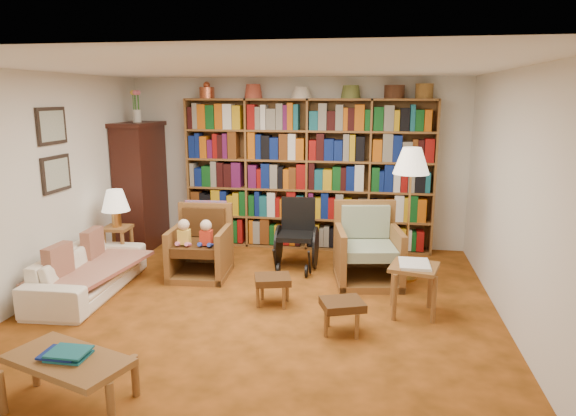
% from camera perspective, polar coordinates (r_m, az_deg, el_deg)
% --- Properties ---
extents(floor, '(5.00, 5.00, 0.00)m').
position_cam_1_polar(floor, '(5.65, -3.03, -10.94)').
color(floor, '#A75319').
rests_on(floor, ground).
extents(ceiling, '(5.00, 5.00, 0.00)m').
position_cam_1_polar(ceiling, '(5.20, -3.35, 15.28)').
color(ceiling, white).
rests_on(ceiling, wall_back).
extents(wall_back, '(5.00, 0.00, 5.00)m').
position_cam_1_polar(wall_back, '(7.71, 0.88, 5.02)').
color(wall_back, silver).
rests_on(wall_back, floor).
extents(wall_front, '(5.00, 0.00, 5.00)m').
position_cam_1_polar(wall_front, '(2.97, -13.82, -7.28)').
color(wall_front, silver).
rests_on(wall_front, floor).
extents(wall_left, '(0.00, 5.00, 5.00)m').
position_cam_1_polar(wall_left, '(6.32, -25.93, 2.14)').
color(wall_left, silver).
rests_on(wall_left, floor).
extents(wall_right, '(0.00, 5.00, 5.00)m').
position_cam_1_polar(wall_right, '(5.33, 24.03, 0.66)').
color(wall_right, silver).
rests_on(wall_right, floor).
extents(bookshelf, '(3.60, 0.30, 2.42)m').
position_cam_1_polar(bookshelf, '(7.53, 2.19, 4.22)').
color(bookshelf, brown).
rests_on(bookshelf, floor).
extents(curio_cabinet, '(0.50, 0.95, 2.40)m').
position_cam_1_polar(curio_cabinet, '(7.94, -16.01, 2.59)').
color(curio_cabinet, black).
rests_on(curio_cabinet, floor).
extents(framed_pictures, '(0.03, 0.52, 0.97)m').
position_cam_1_polar(framed_pictures, '(6.50, -24.57, 5.87)').
color(framed_pictures, black).
rests_on(framed_pictures, wall_left).
extents(sofa, '(1.80, 0.79, 0.51)m').
position_cam_1_polar(sofa, '(6.38, -21.29, -6.57)').
color(sofa, white).
rests_on(sofa, floor).
extents(sofa_throw, '(0.91, 1.51, 0.04)m').
position_cam_1_polar(sofa_throw, '(6.34, -20.92, -6.25)').
color(sofa_throw, beige).
rests_on(sofa_throw, sofa).
extents(cushion_left, '(0.15, 0.39, 0.38)m').
position_cam_1_polar(cushion_left, '(6.67, -20.86, -3.98)').
color(cushion_left, maroon).
rests_on(cushion_left, sofa).
extents(cushion_right, '(0.14, 0.39, 0.38)m').
position_cam_1_polar(cushion_right, '(6.11, -24.14, -5.74)').
color(cushion_right, maroon).
rests_on(cushion_right, sofa).
extents(side_table_lamp, '(0.35, 0.35, 0.56)m').
position_cam_1_polar(side_table_lamp, '(7.15, -18.36, -3.28)').
color(side_table_lamp, brown).
rests_on(side_table_lamp, floor).
extents(table_lamp, '(0.36, 0.36, 0.49)m').
position_cam_1_polar(table_lamp, '(7.04, -18.64, 0.67)').
color(table_lamp, '#BF843D').
rests_on(table_lamp, side_table_lamp).
extents(armchair_leather, '(0.75, 0.80, 0.90)m').
position_cam_1_polar(armchair_leather, '(6.62, -9.52, -4.19)').
color(armchair_leather, brown).
rests_on(armchair_leather, floor).
extents(armchair_sage, '(0.90, 0.92, 0.96)m').
position_cam_1_polar(armchair_sage, '(6.39, 8.90, -4.79)').
color(armchair_sage, brown).
rests_on(armchair_sage, floor).
extents(wheelchair, '(0.53, 0.74, 0.92)m').
position_cam_1_polar(wheelchair, '(6.77, 0.98, -3.19)').
color(wheelchair, black).
rests_on(wheelchair, floor).
extents(floor_lamp, '(0.43, 0.43, 1.64)m').
position_cam_1_polar(floor_lamp, '(6.30, 13.53, 4.52)').
color(floor_lamp, '#BF843D').
rests_on(floor_lamp, floor).
extents(side_table_papers, '(0.56, 0.56, 0.56)m').
position_cam_1_polar(side_table_papers, '(5.48, 13.80, -7.10)').
color(side_table_papers, brown).
rests_on(side_table_papers, floor).
extents(footstool_a, '(0.45, 0.41, 0.32)m').
position_cam_1_polar(footstool_a, '(5.62, -1.72, -8.16)').
color(footstool_a, '#442812').
rests_on(footstool_a, floor).
extents(footstool_b, '(0.48, 0.44, 0.33)m').
position_cam_1_polar(footstool_b, '(5.00, 6.06, -10.83)').
color(footstool_b, '#442812').
rests_on(footstool_b, floor).
extents(coffee_table, '(1.03, 0.74, 0.43)m').
position_cam_1_polar(coffee_table, '(4.21, -23.22, -15.59)').
color(coffee_table, brown).
rests_on(coffee_table, floor).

